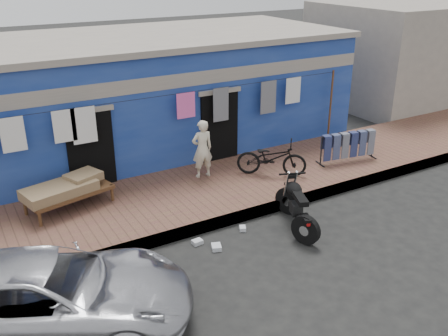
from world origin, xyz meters
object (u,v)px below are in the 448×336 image
car (46,295)px  jeans_rack (348,146)px  bicycle (272,154)px  charpoy (69,194)px  motorcycle (297,205)px  seated_person (202,149)px

car → jeans_rack: size_ratio=2.58×
bicycle → charpoy: bicycle is taller
jeans_rack → motorcycle: bearing=-149.5°
bicycle → charpoy: 4.95m
car → motorcycle: (5.28, 0.61, -0.10)m
seated_person → motorcycle: 3.03m
bicycle → charpoy: size_ratio=0.83×
seated_person → charpoy: 3.36m
seated_person → charpoy: (-3.33, -0.02, -0.42)m
seated_person → jeans_rack: seated_person is taller
seated_person → bicycle: seated_person is taller
seated_person → charpoy: bearing=4.5°
car → jeans_rack: car is taller
car → charpoy: car is taller
motorcycle → charpoy: size_ratio=0.84×
bicycle → car: bearing=152.5°
seated_person → car: bearing=41.8°
bicycle → motorcycle: 2.30m
bicycle → jeans_rack: bearing=-57.7°
seated_person → motorcycle: bearing=108.0°
car → jeans_rack: bearing=-49.0°
seated_person → jeans_rack: 4.04m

